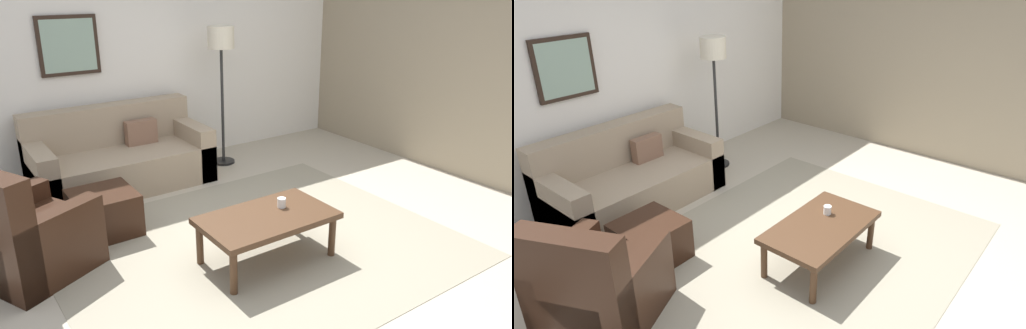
# 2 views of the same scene
# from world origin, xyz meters

# --- Properties ---
(ground_plane) EXTENTS (8.00, 8.00, 0.00)m
(ground_plane) POSITION_xyz_m (0.00, 0.00, 0.00)
(ground_plane) COLOR #B2A893
(rear_partition) EXTENTS (6.00, 0.12, 2.80)m
(rear_partition) POSITION_xyz_m (0.00, 2.60, 1.40)
(rear_partition) COLOR silver
(rear_partition) RESTS_ON ground_plane
(stone_feature_panel) EXTENTS (0.12, 5.20, 2.80)m
(stone_feature_panel) POSITION_xyz_m (3.00, 0.00, 1.40)
(stone_feature_panel) COLOR gray
(stone_feature_panel) RESTS_ON ground_plane
(area_rug) EXTENTS (3.36, 2.79, 0.01)m
(area_rug) POSITION_xyz_m (0.00, 0.00, 0.00)
(area_rug) COLOR gray
(area_rug) RESTS_ON ground_plane
(couch_main) EXTENTS (1.93, 0.94, 0.88)m
(couch_main) POSITION_xyz_m (-0.48, 2.08, 0.30)
(couch_main) COLOR gray
(couch_main) RESTS_ON ground_plane
(armchair_leather) EXTENTS (1.07, 1.07, 0.95)m
(armchair_leather) POSITION_xyz_m (-1.77, 0.64, 0.31)
(armchair_leather) COLOR black
(armchair_leather) RESTS_ON ground_plane
(ottoman) EXTENTS (0.56, 0.56, 0.40)m
(ottoman) POSITION_xyz_m (-1.02, 1.00, 0.20)
(ottoman) COLOR black
(ottoman) RESTS_ON ground_plane
(coffee_table) EXTENTS (1.10, 0.64, 0.41)m
(coffee_table) POSITION_xyz_m (-0.07, -0.25, 0.36)
(coffee_table) COLOR #472D1C
(coffee_table) RESTS_ON ground_plane
(cup) EXTENTS (0.07, 0.07, 0.08)m
(cup) POSITION_xyz_m (0.12, -0.19, 0.45)
(cup) COLOR white
(cup) RESTS_ON coffee_table
(lamp_standing) EXTENTS (0.32, 0.32, 1.71)m
(lamp_standing) POSITION_xyz_m (0.87, 2.01, 1.41)
(lamp_standing) COLOR black
(lamp_standing) RESTS_ON ground_plane
(framed_artwork) EXTENTS (0.64, 0.04, 0.64)m
(framed_artwork) POSITION_xyz_m (-0.76, 2.51, 1.54)
(framed_artwork) COLOR black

